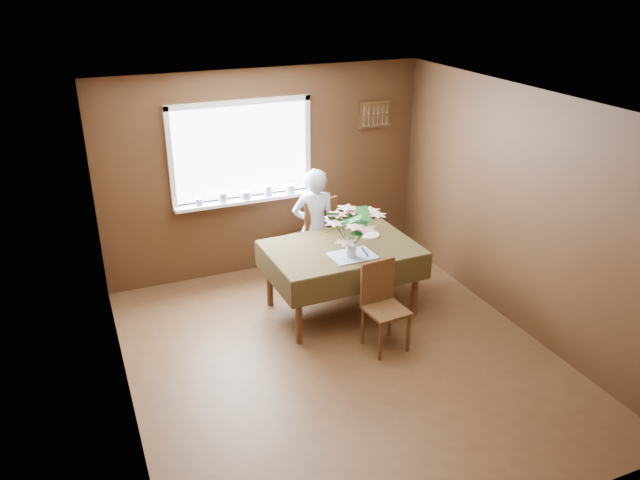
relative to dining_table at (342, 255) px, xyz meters
name	(u,v)px	position (x,y,z in m)	size (l,w,h in m)	color
floor	(341,358)	(-0.38, -0.86, -0.68)	(4.50, 4.50, 0.00)	#492D19
ceiling	(346,105)	(-0.38, -0.86, 1.82)	(4.50, 4.50, 0.00)	white
wall_back	(266,173)	(-0.38, 1.39, 0.57)	(4.00, 4.00, 0.00)	brown
wall_front	(499,382)	(-0.38, -3.11, 0.57)	(4.00, 4.00, 0.00)	brown
wall_left	(115,282)	(-2.38, -0.86, 0.57)	(4.50, 4.50, 0.00)	brown
wall_right	(521,212)	(1.62, -0.86, 0.57)	(4.50, 4.50, 0.00)	brown
window_assembly	(243,169)	(-0.68, 1.34, 0.67)	(1.72, 0.20, 1.22)	white
spoon_rack	(375,114)	(1.07, 1.36, 1.17)	(0.44, 0.05, 0.33)	#56341C
dining_table	(342,255)	(0.00, 0.00, 0.00)	(1.63, 1.14, 0.79)	#56341C
chair_far	(315,235)	(0.04, 0.85, -0.11)	(0.55, 0.55, 1.06)	#56341C
chair_near	(382,301)	(0.09, -0.78, -0.19)	(0.42, 0.42, 0.90)	#56341C
seated_woman	(314,227)	(-0.02, 0.74, 0.04)	(0.53, 0.35, 1.45)	white
flower_bouquet	(351,229)	(-0.02, -0.26, 0.41)	(0.56, 0.56, 0.48)	white
side_plate	(369,235)	(0.41, 0.16, 0.10)	(0.23, 0.23, 0.01)	white
table_knife	(365,252)	(0.16, -0.24, 0.10)	(0.02, 0.23, 0.00)	silver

